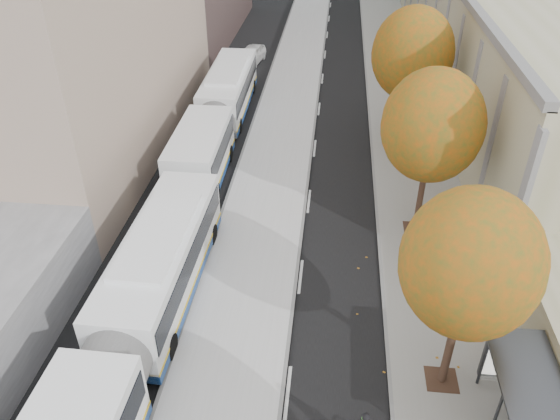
# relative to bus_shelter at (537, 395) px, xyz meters

# --- Properties ---
(bus_platform) EXTENTS (4.25, 150.00, 0.15)m
(bus_platform) POSITION_rel_bus_shelter_xyz_m (-9.56, 24.04, -2.11)
(bus_platform) COLOR #BABABA
(bus_platform) RESTS_ON ground
(sidewalk) EXTENTS (4.75, 150.00, 0.08)m
(sidewalk) POSITION_rel_bus_shelter_xyz_m (-1.56, 24.04, -2.15)
(sidewalk) COLOR gray
(sidewalk) RESTS_ON ground
(bus_shelter) EXTENTS (1.90, 4.40, 2.53)m
(bus_shelter) POSITION_rel_bus_shelter_xyz_m (0.00, 0.00, 0.00)
(bus_shelter) COLOR #383A3F
(bus_shelter) RESTS_ON sidewalk
(tree_c) EXTENTS (4.20, 4.20, 7.28)m
(tree_c) POSITION_rel_bus_shelter_xyz_m (-2.09, 2.04, 3.06)
(tree_c) COLOR black
(tree_c) RESTS_ON sidewalk
(tree_d) EXTENTS (4.40, 4.40, 7.60)m
(tree_d) POSITION_rel_bus_shelter_xyz_m (-2.09, 11.04, 3.28)
(tree_d) COLOR black
(tree_d) RESTS_ON sidewalk
(tree_e) EXTENTS (4.60, 4.60, 7.92)m
(tree_e) POSITION_rel_bus_shelter_xyz_m (-2.09, 20.04, 3.50)
(tree_e) COLOR black
(tree_e) RESTS_ON sidewalk
(bus_near) EXTENTS (2.85, 17.58, 2.92)m
(bus_near) POSITION_rel_bus_shelter_xyz_m (-12.85, 1.60, -0.59)
(bus_near) COLOR white
(bus_near) RESTS_ON ground
(bus_far) EXTENTS (2.82, 17.48, 2.91)m
(bus_far) POSITION_rel_bus_shelter_xyz_m (-13.44, 20.10, -0.60)
(bus_far) COLOR white
(bus_far) RESTS_ON ground
(distant_car) EXTENTS (2.33, 4.37, 1.41)m
(distant_car) POSITION_rel_bus_shelter_xyz_m (-13.48, 34.14, -1.48)
(distant_car) COLOR silver
(distant_car) RESTS_ON ground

